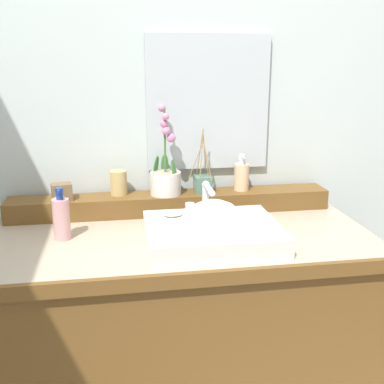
{
  "coord_description": "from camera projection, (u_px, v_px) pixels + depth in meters",
  "views": [
    {
      "loc": [
        -0.2,
        -1.49,
        1.44
      ],
      "look_at": [
        0.04,
        -0.03,
        1.02
      ],
      "focal_mm": 43.74,
      "sensor_mm": 36.0,
      "label": 1
    }
  ],
  "objects": [
    {
      "name": "wall_back",
      "position": [
        165.0,
        100.0,
        1.89
      ],
      "size": [
        2.95,
        0.2,
        2.55
      ],
      "primitive_type": "cube",
      "color": "silver",
      "rests_on": "ground"
    },
    {
      "name": "vanity_cabinet",
      "position": [
        181.0,
        343.0,
        1.72
      ],
      "size": [
        1.31,
        0.64,
        0.87
      ],
      "color": "brown",
      "rests_on": "ground"
    },
    {
      "name": "back_ledge",
      "position": [
        171.0,
        203.0,
        1.82
      ],
      "size": [
        1.23,
        0.13,
        0.08
      ],
      "primitive_type": "cube",
      "color": "brown",
      "rests_on": "vanity_cabinet"
    },
    {
      "name": "sink_basin",
      "position": [
        213.0,
        235.0,
        1.51
      ],
      "size": [
        0.43,
        0.35,
        0.27
      ],
      "color": "white",
      "rests_on": "vanity_cabinet"
    },
    {
      "name": "soap_bar",
      "position": [
        173.0,
        213.0,
        1.58
      ],
      "size": [
        0.07,
        0.04,
        0.02
      ],
      "primitive_type": "ellipsoid",
      "color": "silver",
      "rests_on": "sink_basin"
    },
    {
      "name": "potted_plant",
      "position": [
        166.0,
        176.0,
        1.78
      ],
      "size": [
        0.12,
        0.12,
        0.34
      ],
      "color": "silver",
      "rests_on": "back_ledge"
    },
    {
      "name": "soap_dispenser",
      "position": [
        241.0,
        176.0,
        1.84
      ],
      "size": [
        0.06,
        0.06,
        0.14
      ],
      "color": "#DFB88C",
      "rests_on": "back_ledge"
    },
    {
      "name": "tumbler_cup",
      "position": [
        119.0,
        183.0,
        1.78
      ],
      "size": [
        0.06,
        0.06,
        0.09
      ],
      "primitive_type": "cylinder",
      "color": "tan",
      "rests_on": "back_ledge"
    },
    {
      "name": "reed_diffuser",
      "position": [
        203.0,
        183.0,
        1.82
      ],
      "size": [
        0.09,
        0.1,
        0.25
      ],
      "color": "#4F7463",
      "rests_on": "back_ledge"
    },
    {
      "name": "trinket_box",
      "position": [
        62.0,
        192.0,
        1.72
      ],
      "size": [
        0.08,
        0.07,
        0.06
      ],
      "primitive_type": "cube",
      "rotation": [
        0.0,
        0.0,
        0.2
      ],
      "color": "brown",
      "rests_on": "back_ledge"
    },
    {
      "name": "lotion_bottle",
      "position": [
        61.0,
        218.0,
        1.53
      ],
      "size": [
        0.06,
        0.06,
        0.18
      ],
      "color": "#D29899",
      "rests_on": "vanity_cabinet"
    },
    {
      "name": "mirror",
      "position": [
        208.0,
        103.0,
        1.8
      ],
      "size": [
        0.48,
        0.02,
        0.51
      ],
      "primitive_type": "cube",
      "color": "silver"
    }
  ]
}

